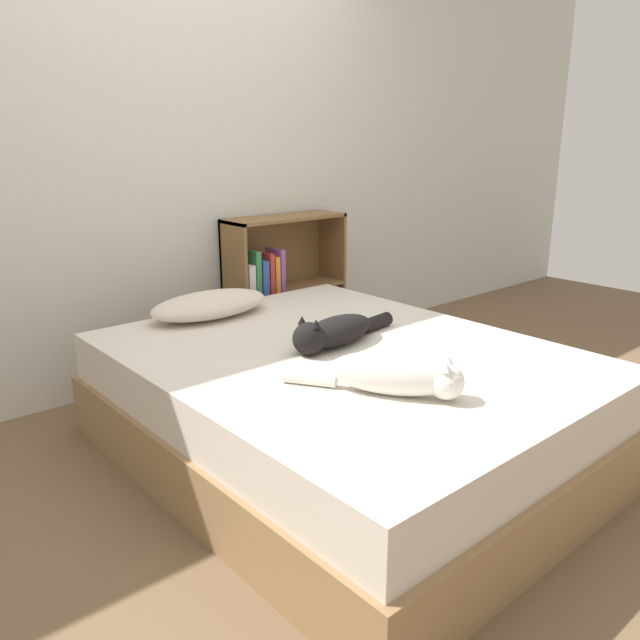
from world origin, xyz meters
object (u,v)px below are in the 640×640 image
cat_light (398,375)px  pillow (210,305)px  cat_dark (334,332)px  bed (343,404)px  bookshelf (278,284)px

cat_light → pillow: bearing=146.4°
pillow → cat_dark: size_ratio=0.99×
pillow → cat_light: size_ratio=1.10×
bed → cat_dark: cat_dark is taller
cat_light → bookshelf: (0.75, 1.66, -0.09)m
bed → cat_light: (-0.18, -0.46, 0.31)m
pillow → cat_dark: 0.74m
cat_light → cat_dark: cat_dark is taller
pillow → bookshelf: size_ratio=0.71×
bookshelf → cat_light: bearing=-114.3°
pillow → cat_dark: (0.16, -0.73, -0.00)m
pillow → bed: bearing=-79.7°
pillow → cat_dark: bearing=-77.3°
cat_light → bookshelf: bookshelf is taller
pillow → bookshelf: (0.72, 0.40, -0.08)m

